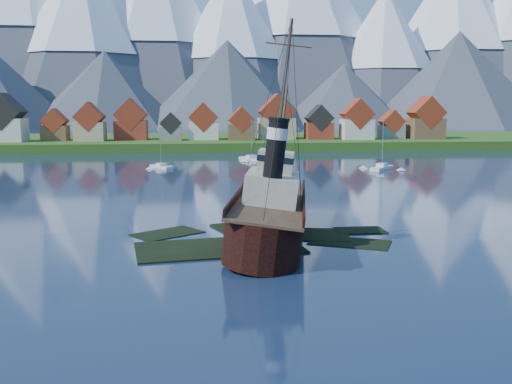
{
  "coord_description": "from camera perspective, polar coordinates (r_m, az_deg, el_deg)",
  "views": [
    {
      "loc": [
        -5.57,
        -63.05,
        15.47
      ],
      "look_at": [
        1.94,
        6.0,
        5.0
      ],
      "focal_mm": 40.0,
      "sensor_mm": 36.0,
      "label": 1
    }
  ],
  "objects": [
    {
      "name": "mountains",
      "position": [
        549.32,
        -5.89,
        16.26
      ],
      "size": [
        965.0,
        340.0,
        205.0
      ],
      "color": "#2D333D",
      "rests_on": "ground"
    },
    {
      "name": "sailboat_e",
      "position": [
        164.79,
        -0.42,
        3.28
      ],
      "size": [
        6.9,
        10.73,
        12.3
      ],
      "rotation": [
        0.0,
        0.0,
        0.44
      ],
      "color": "silver",
      "rests_on": "ground"
    },
    {
      "name": "seawall",
      "position": [
        195.74,
        -4.57,
        4.01
      ],
      "size": [
        600.0,
        2.5,
        2.0
      ],
      "primitive_type": "cube",
      "color": "#3F3D38",
      "rests_on": "ground"
    },
    {
      "name": "shoal",
      "position": [
        67.49,
        0.21,
        -4.98
      ],
      "size": [
        31.71,
        21.24,
        1.14
      ],
      "color": "black",
      "rests_on": "ground"
    },
    {
      "name": "ground",
      "position": [
        65.16,
        -1.13,
        -5.16
      ],
      "size": [
        1400.0,
        1400.0,
        0.0
      ],
      "primitive_type": "plane",
      "color": "#16253F",
      "rests_on": "ground"
    },
    {
      "name": "town",
      "position": [
        217.08,
        -13.59,
        6.63
      ],
      "size": [
        250.96,
        16.69,
        17.3
      ],
      "color": "maroon",
      "rests_on": "ground"
    },
    {
      "name": "tugboat_wreck",
      "position": [
        67.5,
        0.91,
        -1.84
      ],
      "size": [
        7.66,
        32.99,
        26.14
      ],
      "rotation": [
        0.0,
        0.11,
        -0.19
      ],
      "color": "black",
      "rests_on": "ground"
    },
    {
      "name": "shore_bank",
      "position": [
        233.63,
        -4.85,
        4.75
      ],
      "size": [
        600.0,
        80.0,
        3.2
      ],
      "primitive_type": "cube",
      "color": "#1E4012",
      "rests_on": "ground"
    },
    {
      "name": "sailboat_d",
      "position": [
        143.77,
        12.47,
        2.32
      ],
      "size": [
        8.07,
        8.99,
        13.22
      ],
      "rotation": [
        0.0,
        0.0,
        -0.7
      ],
      "color": "silver",
      "rests_on": "ground"
    },
    {
      "name": "sailboat_c",
      "position": [
        145.92,
        -9.46,
        2.46
      ],
      "size": [
        6.21,
        7.85,
        10.44
      ],
      "rotation": [
        0.0,
        0.0,
        0.59
      ],
      "color": "silver",
      "rests_on": "ground"
    }
  ]
}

